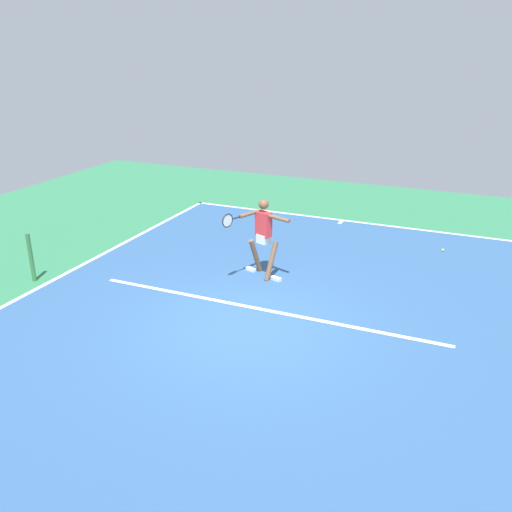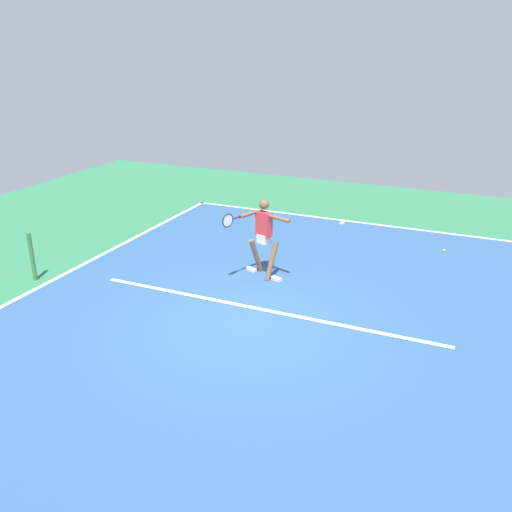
# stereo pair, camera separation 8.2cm
# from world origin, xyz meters

# --- Properties ---
(ground_plane) EXTENTS (22.65, 22.65, 0.00)m
(ground_plane) POSITION_xyz_m (0.00, 0.00, 0.00)
(ground_plane) COLOR #2D754C
(court_surface) EXTENTS (9.40, 13.62, 0.00)m
(court_surface) POSITION_xyz_m (0.00, 0.00, 0.00)
(court_surface) COLOR #2D5484
(court_surface) RESTS_ON ground_plane
(court_line_baseline_near) EXTENTS (9.40, 0.10, 0.01)m
(court_line_baseline_near) POSITION_xyz_m (0.00, -6.76, 0.00)
(court_line_baseline_near) COLOR white
(court_line_baseline_near) RESTS_ON ground_plane
(court_line_sideline_right) EXTENTS (0.10, 13.62, 0.01)m
(court_line_sideline_right) POSITION_xyz_m (4.65, 0.00, 0.00)
(court_line_sideline_right) COLOR white
(court_line_sideline_right) RESTS_ON ground_plane
(court_line_service) EXTENTS (7.05, 0.10, 0.01)m
(court_line_service) POSITION_xyz_m (0.00, -0.67, 0.00)
(court_line_service) COLOR white
(court_line_service) RESTS_ON ground_plane
(court_line_centre_mark) EXTENTS (0.10, 0.30, 0.01)m
(court_line_centre_mark) POSITION_xyz_m (0.00, -6.56, 0.00)
(court_line_centre_mark) COLOR white
(court_line_centre_mark) RESTS_ON ground_plane
(net_post) EXTENTS (0.09, 0.09, 1.07)m
(net_post) POSITION_xyz_m (5.00, 0.00, 0.54)
(net_post) COLOR #38753D
(net_post) RESTS_ON ground_plane
(tennis_player) EXTENTS (1.20, 1.20, 1.75)m
(tennis_player) POSITION_xyz_m (0.60, -2.15, 0.99)
(tennis_player) COLOR brown
(tennis_player) RESTS_ON ground_plane
(tennis_ball_far_corner) EXTENTS (0.07, 0.07, 0.07)m
(tennis_ball_far_corner) POSITION_xyz_m (1.62, -4.96, 0.03)
(tennis_ball_far_corner) COLOR #C6E53D
(tennis_ball_far_corner) RESTS_ON ground_plane
(tennis_ball_centre_court) EXTENTS (0.07, 0.07, 0.07)m
(tennis_ball_centre_court) POSITION_xyz_m (-2.90, -5.29, 0.03)
(tennis_ball_centre_court) COLOR #CCE033
(tennis_ball_centre_court) RESTS_ON ground_plane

